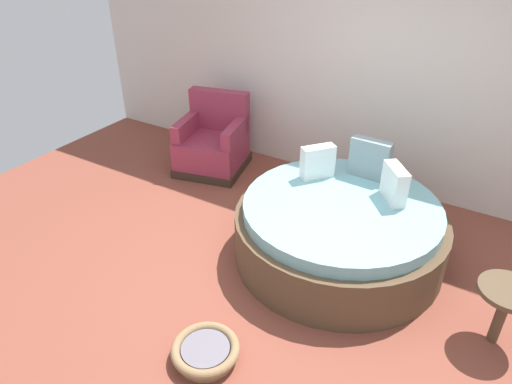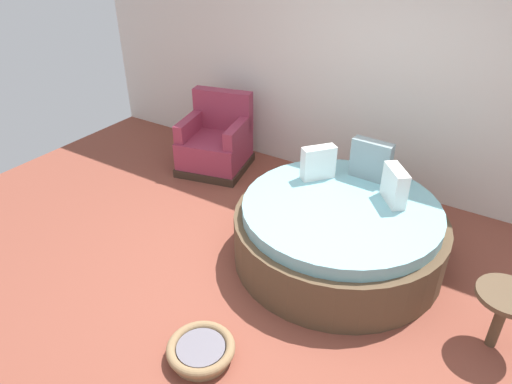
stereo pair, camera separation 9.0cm
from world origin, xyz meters
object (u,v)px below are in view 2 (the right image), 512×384
at_px(pet_basket, 201,350).
at_px(side_table, 505,303).
at_px(red_armchair, 216,143).
at_px(round_daybed, 339,231).

height_order(pet_basket, side_table, side_table).
bearing_deg(red_armchair, pet_basket, -55.64).
relative_size(red_armchair, pet_basket, 1.88).
bearing_deg(round_daybed, pet_basket, -102.44).
height_order(round_daybed, side_table, round_daybed).
xyz_separation_m(round_daybed, pet_basket, (-0.36, -1.63, -0.23)).
height_order(round_daybed, red_armchair, round_daybed).
relative_size(round_daybed, red_armchair, 2.02).
bearing_deg(pet_basket, red_armchair, 124.36).
xyz_separation_m(red_armchair, pet_basket, (1.70, -2.49, -0.26)).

